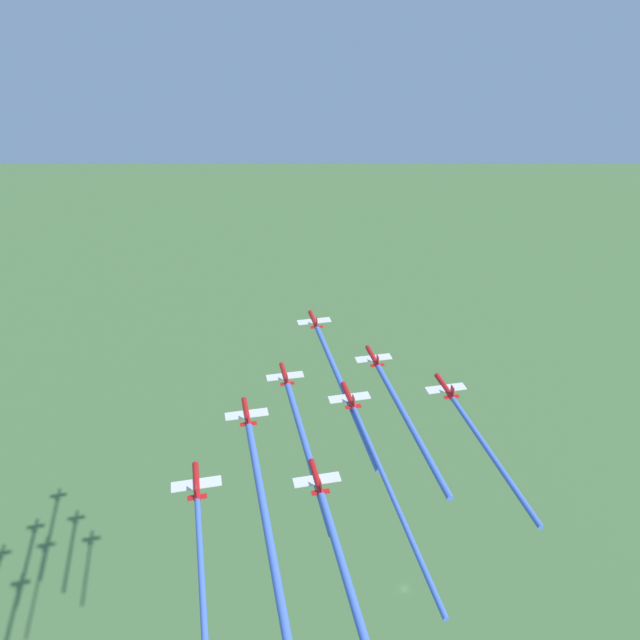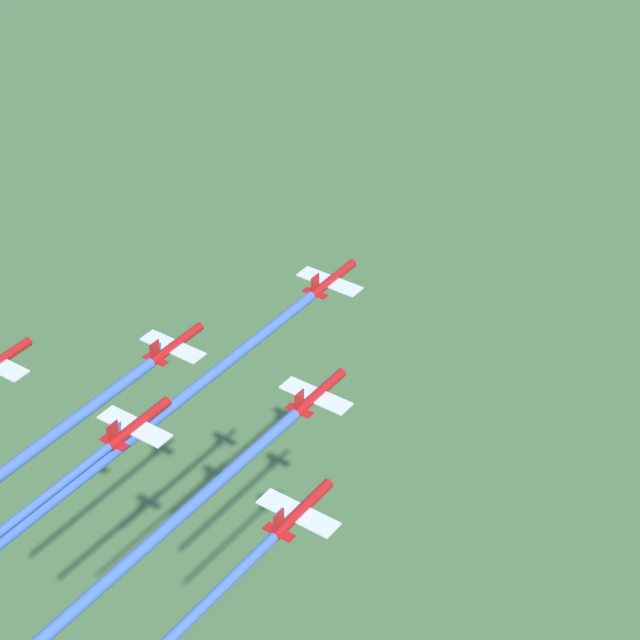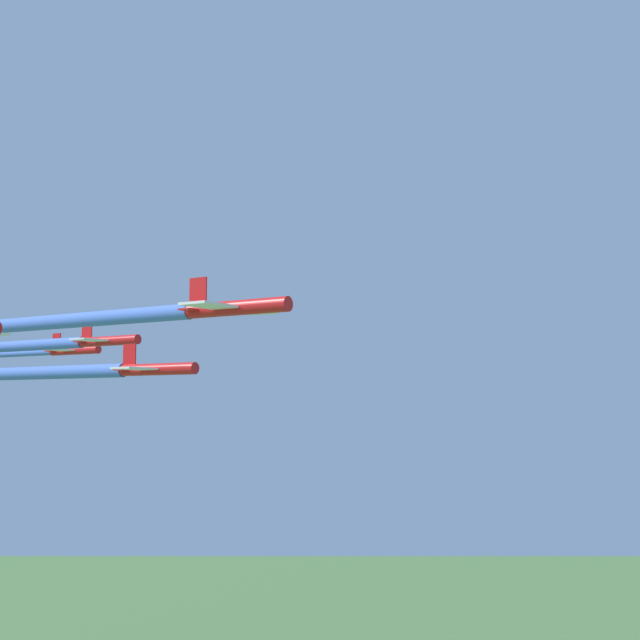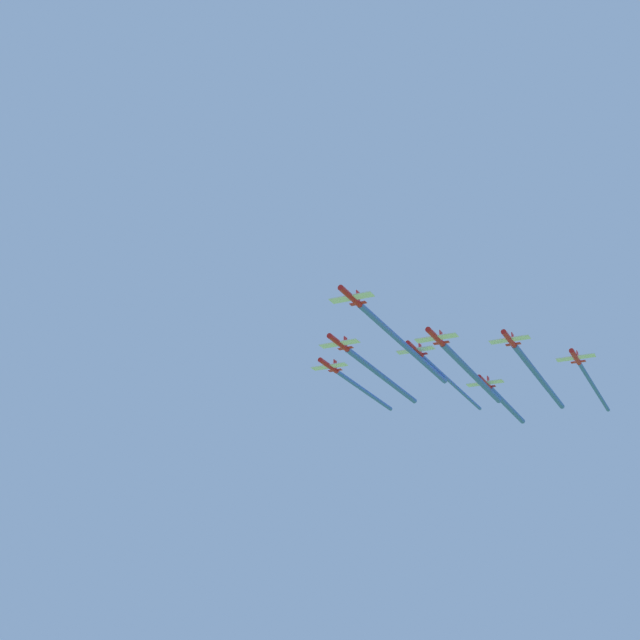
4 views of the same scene
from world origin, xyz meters
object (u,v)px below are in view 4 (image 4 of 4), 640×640
Objects in this scene: jet_5 at (329,366)px; jet_0 at (351,297)px; jet_4 at (415,350)px; jet_2 at (339,343)px; jet_1 at (436,337)px; jet_6 at (576,357)px; jet_7 at (485,383)px; jet_3 at (509,339)px.

jet_0 is at bearing 120.47° from jet_5.
jet_4 reaches higher than jet_0.
jet_0 is 21.47m from jet_2.
jet_6 reaches higher than jet_1.
jet_0 is at bearing 59.53° from jet_1.
jet_7 is at bearing -120.47° from jet_4.
jet_4 reaches higher than jet_5.
jet_0 is 56.49m from jet_7.
jet_0 is 1.00× the size of jet_7.
jet_6 is at bearing -120.47° from jet_0.
jet_2 is 42.84m from jet_7.
jet_6 reaches higher than jet_7.
jet_6 is at bearing 180.00° from jet_7.
jet_5 is at bearing -29.54° from jet_1.
jet_7 is at bearing -101.09° from jet_0.
jet_7 is (5.53, 56.15, -2.84)m from jet_0.
jet_4 reaches higher than jet_1.
jet_4 reaches higher than jet_6.
jet_0 is 1.00× the size of jet_5.
jet_3 is at bearing -180.00° from jet_5.
jet_4 is 1.00× the size of jet_7.
jet_0 is 21.75m from jet_1.
jet_3 is 1.00× the size of jet_4.
jet_2 is at bearing 0.00° from jet_1.
jet_3 is (30.66, 21.48, 1.94)m from jet_2.
jet_5 reaches higher than jet_0.
jet_4 is at bearing 0.00° from jet_3.
jet_3 reaches higher than jet_7.
jet_1 is 21.82m from jet_2.
jet_5 is (-43.23, -4.14, 0.13)m from jet_3.
jet_1 is at bearing 120.47° from jet_4.
jet_5 is at bearing 18.78° from jet_6.
jet_4 is at bearing -59.53° from jet_1.
jet_6 is 21.95m from jet_7.
jet_1 is 37.67m from jet_5.
jet_5 is 37.58m from jet_7.
jet_3 reaches higher than jet_2.
jet_6 is (9.05, 19.41, 0.05)m from jet_3.
jet_1 is 21.81m from jet_3.
jet_3 is (18.09, 38.81, 0.32)m from jet_0.
jet_0 reaches higher than jet_1.
jet_4 is at bearing 29.54° from jet_6.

